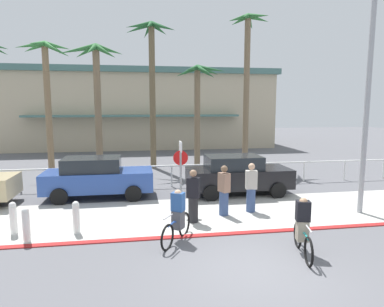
{
  "coord_description": "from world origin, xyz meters",
  "views": [
    {
      "loc": [
        -2.68,
        -7.16,
        3.77
      ],
      "look_at": [
        -0.55,
        6.0,
        1.91
      ],
      "focal_mm": 31.72,
      "sensor_mm": 36.0,
      "label": 1
    }
  ],
  "objects_px": {
    "pedestrian_0": "(224,192)",
    "pedestrian_2": "(251,189)",
    "palm_tree_5": "(198,88)",
    "car_black_2": "(237,174)",
    "bollard_1": "(26,225)",
    "cyclist_teal_1": "(303,228)",
    "palm_tree_3": "(96,79)",
    "palm_tree_4": "(151,63)",
    "cyclist_blue_0": "(177,217)",
    "streetlight_curb": "(373,91)",
    "palm_tree_6": "(247,63)",
    "car_blue_1": "(97,177)",
    "bollard_3": "(76,217)",
    "pedestrian_1": "(193,198)",
    "palm_tree_2": "(46,75)",
    "stop_sign_bike_lane": "(181,166)",
    "bollard_2": "(13,218)"
  },
  "relations": [
    {
      "from": "stop_sign_bike_lane",
      "to": "bollard_2",
      "type": "distance_m",
      "value": 5.44
    },
    {
      "from": "palm_tree_2",
      "to": "cyclist_teal_1",
      "type": "distance_m",
      "value": 16.78
    },
    {
      "from": "stop_sign_bike_lane",
      "to": "bollard_1",
      "type": "height_order",
      "value": "stop_sign_bike_lane"
    },
    {
      "from": "palm_tree_6",
      "to": "car_blue_1",
      "type": "distance_m",
      "value": 11.77
    },
    {
      "from": "palm_tree_2",
      "to": "cyclist_teal_1",
      "type": "bearing_deg",
      "value": -55.14
    },
    {
      "from": "bollard_2",
      "to": "palm_tree_2",
      "type": "xyz_separation_m",
      "value": [
        -1.41,
        10.59,
        5.02
      ]
    },
    {
      "from": "car_blue_1",
      "to": "cyclist_blue_0",
      "type": "bearing_deg",
      "value": -62.0
    },
    {
      "from": "palm_tree_6",
      "to": "cyclist_teal_1",
      "type": "bearing_deg",
      "value": -101.62
    },
    {
      "from": "palm_tree_2",
      "to": "car_blue_1",
      "type": "relative_size",
      "value": 1.69
    },
    {
      "from": "palm_tree_3",
      "to": "palm_tree_4",
      "type": "bearing_deg",
      "value": 35.02
    },
    {
      "from": "palm_tree_3",
      "to": "car_black_2",
      "type": "bearing_deg",
      "value": -38.28
    },
    {
      "from": "bollard_3",
      "to": "streetlight_curb",
      "type": "relative_size",
      "value": 0.13
    },
    {
      "from": "palm_tree_5",
      "to": "pedestrian_2",
      "type": "bearing_deg",
      "value": -88.17
    },
    {
      "from": "pedestrian_2",
      "to": "stop_sign_bike_lane",
      "type": "bearing_deg",
      "value": 172.19
    },
    {
      "from": "pedestrian_0",
      "to": "pedestrian_2",
      "type": "relative_size",
      "value": 0.99
    },
    {
      "from": "car_black_2",
      "to": "pedestrian_0",
      "type": "xyz_separation_m",
      "value": [
        -1.3,
        -2.72,
        -0.05
      ]
    },
    {
      "from": "bollard_1",
      "to": "bollard_2",
      "type": "distance_m",
      "value": 0.87
    },
    {
      "from": "car_black_2",
      "to": "palm_tree_3",
      "type": "bearing_deg",
      "value": 141.72
    },
    {
      "from": "bollard_2",
      "to": "car_black_2",
      "type": "distance_m",
      "value": 8.61
    },
    {
      "from": "palm_tree_2",
      "to": "palm_tree_4",
      "type": "distance_m",
      "value": 6.05
    },
    {
      "from": "palm_tree_6",
      "to": "car_blue_1",
      "type": "relative_size",
      "value": 2.11
    },
    {
      "from": "bollard_1",
      "to": "palm_tree_5",
      "type": "distance_m",
      "value": 13.41
    },
    {
      "from": "cyclist_blue_0",
      "to": "streetlight_curb",
      "type": "bearing_deg",
      "value": 10.58
    },
    {
      "from": "palm_tree_5",
      "to": "cyclist_blue_0",
      "type": "relative_size",
      "value": 3.97
    },
    {
      "from": "bollard_1",
      "to": "pedestrian_2",
      "type": "xyz_separation_m",
      "value": [
        7.08,
        1.64,
        0.31
      ]
    },
    {
      "from": "palm_tree_6",
      "to": "pedestrian_2",
      "type": "relative_size",
      "value": 5.22
    },
    {
      "from": "car_black_2",
      "to": "bollard_1",
      "type": "bearing_deg",
      "value": -150.57
    },
    {
      "from": "bollard_1",
      "to": "cyclist_teal_1",
      "type": "height_order",
      "value": "cyclist_teal_1"
    },
    {
      "from": "bollard_1",
      "to": "bollard_2",
      "type": "bearing_deg",
      "value": 129.81
    },
    {
      "from": "pedestrian_0",
      "to": "pedestrian_2",
      "type": "xyz_separation_m",
      "value": [
        1.06,
        0.23,
        0.01
      ]
    },
    {
      "from": "cyclist_blue_0",
      "to": "car_blue_1",
      "type": "bearing_deg",
      "value": 118.0
    },
    {
      "from": "car_blue_1",
      "to": "cyclist_blue_0",
      "type": "xyz_separation_m",
      "value": [
        2.73,
        -5.13,
        -0.18
      ]
    },
    {
      "from": "bollard_1",
      "to": "pedestrian_0",
      "type": "xyz_separation_m",
      "value": [
        6.02,
        1.41,
        0.31
      ]
    },
    {
      "from": "palm_tree_2",
      "to": "palm_tree_3",
      "type": "distance_m",
      "value": 3.72
    },
    {
      "from": "bollard_1",
      "to": "bollard_3",
      "type": "height_order",
      "value": "same"
    },
    {
      "from": "cyclist_teal_1",
      "to": "pedestrian_0",
      "type": "xyz_separation_m",
      "value": [
        -1.2,
        3.34,
        0.13
      ]
    },
    {
      "from": "bollard_1",
      "to": "streetlight_curb",
      "type": "bearing_deg",
      "value": 3.58
    },
    {
      "from": "palm_tree_5",
      "to": "bollard_2",
      "type": "bearing_deg",
      "value": -126.18
    },
    {
      "from": "streetlight_curb",
      "to": "pedestrian_0",
      "type": "bearing_deg",
      "value": 171.44
    },
    {
      "from": "bollard_3",
      "to": "pedestrian_1",
      "type": "distance_m",
      "value": 3.63
    },
    {
      "from": "bollard_3",
      "to": "cyclist_teal_1",
      "type": "distance_m",
      "value": 6.42
    },
    {
      "from": "bollard_2",
      "to": "palm_tree_5",
      "type": "distance_m",
      "value": 13.19
    },
    {
      "from": "bollard_2",
      "to": "pedestrian_0",
      "type": "distance_m",
      "value": 6.62
    },
    {
      "from": "palm_tree_5",
      "to": "cyclist_blue_0",
      "type": "distance_m",
      "value": 12.32
    },
    {
      "from": "car_blue_1",
      "to": "palm_tree_2",
      "type": "bearing_deg",
      "value": 116.88
    },
    {
      "from": "bollard_1",
      "to": "palm_tree_3",
      "type": "distance_m",
      "value": 10.28
    },
    {
      "from": "pedestrian_1",
      "to": "pedestrian_2",
      "type": "xyz_separation_m",
      "value": [
        2.23,
        0.77,
        0.01
      ]
    },
    {
      "from": "stop_sign_bike_lane",
      "to": "bollard_2",
      "type": "relative_size",
      "value": 2.56
    },
    {
      "from": "bollard_1",
      "to": "palm_tree_6",
      "type": "bearing_deg",
      "value": 47.41
    },
    {
      "from": "pedestrian_1",
      "to": "pedestrian_2",
      "type": "distance_m",
      "value": 2.36
    }
  ]
}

